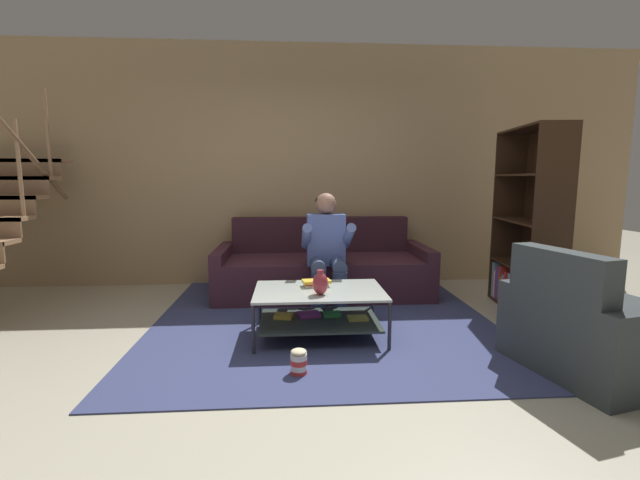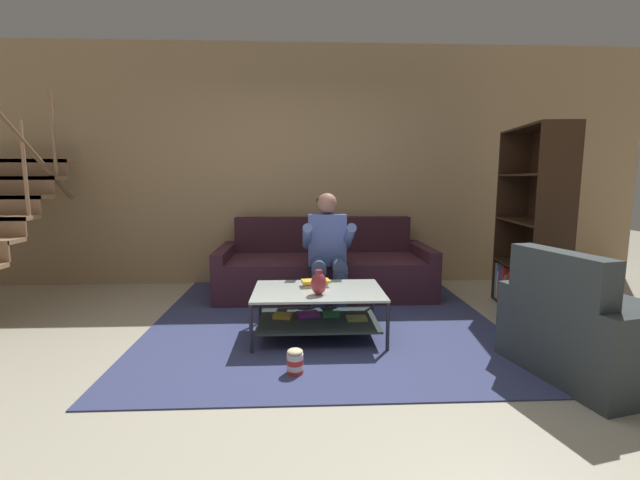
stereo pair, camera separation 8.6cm
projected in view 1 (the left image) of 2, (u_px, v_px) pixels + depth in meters
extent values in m
plane|color=#B8B39D|center=(316.00, 361.00, 3.07)|extent=(16.80, 16.80, 0.00)
cube|color=tan|center=(304.00, 167.00, 5.29)|extent=(8.40, 0.12, 2.90)
cube|color=#A27A57|center=(1.00, 178.00, 4.49)|extent=(1.09, 0.27, 0.04)
cube|color=#A27A57|center=(16.00, 161.00, 4.73)|extent=(1.09, 0.27, 0.04)
cube|color=#8E6B4D|center=(9.00, 167.00, 4.62)|extent=(1.09, 0.02, 0.19)
cylinder|color=#A27A57|center=(19.00, 168.00, 3.99)|extent=(0.04, 0.04, 0.90)
cylinder|color=#A27A57|center=(47.00, 133.00, 4.46)|extent=(0.04, 0.04, 0.90)
cylinder|color=brown|center=(6.00, 127.00, 3.81)|extent=(0.05, 1.89, 1.37)
cube|color=#3D1F2B|center=(323.00, 276.00, 4.81)|extent=(2.09, 0.98, 0.43)
cube|color=#331A24|center=(320.00, 234.00, 5.15)|extent=(2.09, 0.18, 0.41)
cube|color=#3D1F2B|center=(223.00, 272.00, 4.73)|extent=(0.13, 0.98, 0.55)
cube|color=#3D1F2B|center=(419.00, 269.00, 4.88)|extent=(0.13, 0.98, 0.55)
cylinder|color=navy|center=(319.00, 295.00, 4.02)|extent=(0.14, 0.14, 0.43)
cylinder|color=navy|center=(340.00, 295.00, 4.03)|extent=(0.14, 0.14, 0.43)
cylinder|color=navy|center=(317.00, 265.00, 4.16)|extent=(0.14, 0.42, 0.14)
cylinder|color=navy|center=(338.00, 264.00, 4.17)|extent=(0.14, 0.42, 0.14)
cube|color=#576AB3|center=(326.00, 239.00, 4.34)|extent=(0.38, 0.22, 0.52)
cylinder|color=#576AB3|center=(306.00, 237.00, 4.14)|extent=(0.09, 0.49, 0.31)
cylinder|color=#576AB3|center=(348.00, 237.00, 4.17)|extent=(0.09, 0.49, 0.31)
sphere|color=#996A58|center=(326.00, 204.00, 4.29)|extent=(0.21, 0.21, 0.21)
ellipsoid|color=black|center=(326.00, 201.00, 4.30)|extent=(0.21, 0.21, 0.13)
cube|color=#B5C1B8|center=(319.00, 291.00, 3.49)|extent=(1.05, 0.69, 0.02)
cube|color=#2E3A35|center=(319.00, 320.00, 3.53)|extent=(0.97, 0.64, 0.02)
cylinder|color=#292A32|center=(253.00, 329.00, 3.16)|extent=(0.03, 0.03, 0.40)
cylinder|color=#292A32|center=(390.00, 326.00, 3.23)|extent=(0.03, 0.03, 0.40)
cylinder|color=#292A32|center=(260.00, 303.00, 3.82)|extent=(0.03, 0.03, 0.40)
cylinder|color=#292A32|center=(373.00, 301.00, 3.89)|extent=(0.03, 0.03, 0.40)
cube|color=gold|center=(284.00, 316.00, 3.56)|extent=(0.17, 0.14, 0.03)
cube|color=purple|center=(309.00, 314.00, 3.62)|extent=(0.21, 0.19, 0.02)
cube|color=#2E8B47|center=(332.00, 314.00, 3.62)|extent=(0.15, 0.12, 0.03)
cube|color=#B6B949|center=(358.00, 318.00, 3.52)|extent=(0.17, 0.12, 0.02)
cube|color=navy|center=(322.00, 315.00, 4.10)|extent=(3.06, 3.30, 0.01)
cube|color=slate|center=(322.00, 315.00, 4.10)|extent=(1.68, 1.82, 0.00)
ellipsoid|color=maroon|center=(320.00, 284.00, 3.33)|extent=(0.12, 0.12, 0.18)
cylinder|color=maroon|center=(320.00, 272.00, 3.32)|extent=(0.05, 0.05, 0.04)
cube|color=silver|center=(316.00, 285.00, 3.60)|extent=(0.21, 0.14, 0.02)
cube|color=red|center=(317.00, 283.00, 3.60)|extent=(0.17, 0.15, 0.02)
cube|color=gold|center=(316.00, 281.00, 3.60)|extent=(0.25, 0.16, 0.02)
cube|color=#301E12|center=(509.00, 217.00, 4.62)|extent=(0.35, 0.06, 1.78)
cube|color=#301E12|center=(553.00, 227.00, 3.66)|extent=(0.35, 0.06, 1.78)
cube|color=#301E12|center=(545.00, 221.00, 4.14)|extent=(0.13, 0.99, 1.78)
cube|color=#301E12|center=(522.00, 309.00, 4.27)|extent=(0.45, 0.98, 0.02)
cube|color=#301E12|center=(525.00, 266.00, 4.21)|extent=(0.45, 0.98, 0.02)
cube|color=#301E12|center=(528.00, 221.00, 4.14)|extent=(0.45, 0.98, 0.02)
cube|color=#301E12|center=(531.00, 175.00, 4.08)|extent=(0.45, 0.98, 0.02)
cube|color=#301E12|center=(535.00, 128.00, 4.02)|extent=(0.45, 0.98, 0.02)
cube|color=#6F97AF|center=(506.00, 279.00, 4.68)|extent=(0.29, 0.08, 0.38)
cube|color=silver|center=(509.00, 284.00, 4.63)|extent=(0.32, 0.07, 0.30)
cube|color=#873392|center=(509.00, 284.00, 4.58)|extent=(0.30, 0.08, 0.33)
cube|color=#2F56B9|center=(510.00, 285.00, 4.53)|extent=(0.28, 0.07, 0.33)
cube|color=red|center=(510.00, 284.00, 4.49)|extent=(0.24, 0.06, 0.38)
cube|color=orange|center=(513.00, 290.00, 4.46)|extent=(0.27, 0.06, 0.26)
cube|color=#6D8FB0|center=(514.00, 289.00, 4.40)|extent=(0.25, 0.08, 0.30)
cube|color=red|center=(519.00, 289.00, 4.34)|extent=(0.31, 0.09, 0.34)
cube|color=#7B96B0|center=(521.00, 294.00, 4.29)|extent=(0.30, 0.06, 0.27)
cube|color=#759EB2|center=(522.00, 291.00, 4.24)|extent=(0.28, 0.08, 0.35)
cube|color=#343B3D|center=(599.00, 338.00, 2.90)|extent=(1.04, 0.90, 0.46)
cube|color=#343B3D|center=(561.00, 281.00, 2.74)|extent=(0.32, 0.74, 0.39)
cube|color=#343B3D|center=(550.00, 313.00, 3.29)|extent=(0.90, 0.31, 0.56)
cylinder|color=red|center=(299.00, 372.00, 2.86)|extent=(0.11, 0.11, 0.04)
cylinder|color=white|center=(299.00, 367.00, 2.85)|extent=(0.11, 0.11, 0.04)
cylinder|color=red|center=(299.00, 362.00, 2.85)|extent=(0.11, 0.11, 0.04)
cylinder|color=white|center=(299.00, 356.00, 2.84)|extent=(0.11, 0.11, 0.04)
ellipsoid|color=beige|center=(299.00, 352.00, 2.84)|extent=(0.11, 0.11, 0.04)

